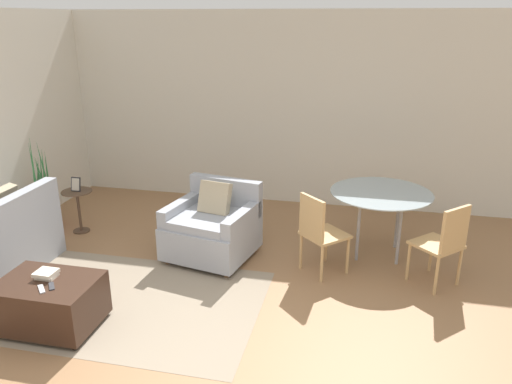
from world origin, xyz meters
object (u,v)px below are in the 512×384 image
(tv_remote_primary, at_px, (41,289))
(dining_chair_near_left, at_px, (319,229))
(tv_remote_secondary, at_px, (52,286))
(book_stack, at_px, (46,274))
(armchair, at_px, (213,228))
(dining_table, at_px, (381,199))
(potted_plant, at_px, (46,206))
(ottoman, at_px, (50,302))
(side_table, at_px, (78,203))
(dining_chair_near_right, at_px, (444,240))
(picture_frame, at_px, (76,184))

(tv_remote_primary, xyz_separation_m, dining_chair_near_left, (2.18, 1.65, 0.05))
(tv_remote_primary, bearing_deg, tv_remote_secondary, 46.59)
(book_stack, bearing_deg, tv_remote_secondary, -43.85)
(armchair, height_order, dining_table, armchair)
(potted_plant, bearing_deg, tv_remote_primary, -55.97)
(tv_remote_secondary, bearing_deg, potted_plant, 125.86)
(ottoman, distance_m, dining_table, 3.61)
(dining_chair_near_left, bearing_deg, potted_plant, 172.83)
(ottoman, relative_size, side_table, 1.54)
(armchair, bearing_deg, dining_table, 14.32)
(tv_remote_secondary, distance_m, dining_chair_near_left, 2.66)
(armchair, bearing_deg, side_table, 171.30)
(tv_remote_primary, distance_m, dining_chair_near_right, 3.82)
(side_table, xyz_separation_m, dining_chair_near_right, (4.38, -0.45, 0.13))
(tv_remote_primary, relative_size, potted_plant, 0.11)
(ottoman, height_order, book_stack, book_stack)
(armchair, height_order, side_table, armchair)
(armchair, xyz_separation_m, picture_frame, (-1.89, 0.29, 0.29))
(tv_remote_secondary, distance_m, potted_plant, 2.53)
(ottoman, relative_size, tv_remote_primary, 6.15)
(ottoman, distance_m, picture_frame, 2.19)
(ottoman, relative_size, book_stack, 4.76)
(tv_remote_secondary, bearing_deg, dining_chair_near_left, 36.81)
(tv_remote_primary, relative_size, dining_chair_near_right, 0.16)
(dining_chair_near_right, bearing_deg, tv_remote_primary, -154.41)
(potted_plant, distance_m, dining_chair_near_right, 4.89)
(side_table, height_order, dining_table, dining_table)
(ottoman, height_order, tv_remote_secondary, tv_remote_secondary)
(tv_remote_primary, distance_m, picture_frame, 2.30)
(book_stack, distance_m, potted_plant, 2.34)
(picture_frame, bearing_deg, dining_table, 2.84)
(side_table, distance_m, dining_chair_near_right, 4.41)
(armchair, relative_size, tv_remote_secondary, 8.05)
(tv_remote_primary, xyz_separation_m, picture_frame, (-0.94, 2.10, 0.18))
(armchair, xyz_separation_m, tv_remote_primary, (-0.95, -1.81, 0.11))
(ottoman, bearing_deg, dining_table, 36.91)
(dining_chair_near_left, bearing_deg, ottoman, -145.76)
(side_table, bearing_deg, armchair, -8.70)
(dining_chair_near_left, bearing_deg, picture_frame, 171.87)
(tv_remote_primary, bearing_deg, dining_chair_near_right, 25.59)
(dining_table, bearing_deg, picture_frame, -177.16)
(ottoman, relative_size, tv_remote_secondary, 6.47)
(tv_remote_secondary, xyz_separation_m, side_table, (-0.99, 2.04, -0.07))
(tv_remote_primary, xyz_separation_m, dining_chair_near_right, (3.45, 1.65, 0.05))
(tv_remote_primary, distance_m, potted_plant, 2.54)
(book_stack, height_order, picture_frame, picture_frame)
(ottoman, relative_size, potted_plant, 0.69)
(ottoman, distance_m, potted_plant, 2.40)
(book_stack, bearing_deg, picture_frame, 114.18)
(ottoman, height_order, dining_table, dining_table)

